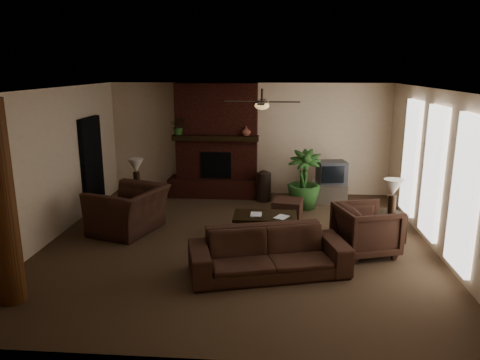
# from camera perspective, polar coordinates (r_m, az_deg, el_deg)

# --- Properties ---
(room_shell) EXTENTS (7.00, 7.00, 7.00)m
(room_shell) POSITION_cam_1_polar(r_m,az_deg,el_deg) (8.12, -0.22, 1.38)
(room_shell) COLOR #503A28
(room_shell) RESTS_ON ground
(fireplace) EXTENTS (2.40, 0.70, 2.80)m
(fireplace) POSITION_cam_1_polar(r_m,az_deg,el_deg) (11.39, -2.91, 3.76)
(fireplace) COLOR #471B13
(fireplace) RESTS_ON ground
(windows) EXTENTS (0.08, 3.65, 2.35)m
(windows) POSITION_cam_1_polar(r_m,az_deg,el_deg) (8.76, 23.01, 0.85)
(windows) COLOR white
(windows) RESTS_ON ground
(log_column) EXTENTS (0.36, 0.36, 2.80)m
(log_column) POSITION_cam_1_polar(r_m,az_deg,el_deg) (6.80, -27.70, -2.76)
(log_column) COLOR #5B3216
(log_column) RESTS_ON ground
(doorway) EXTENTS (0.10, 1.00, 2.10)m
(doorway) POSITION_cam_1_polar(r_m,az_deg,el_deg) (10.73, -18.03, 1.88)
(doorway) COLOR black
(doorway) RESTS_ON ground
(ceiling_fan) EXTENTS (1.35, 1.35, 0.37)m
(ceiling_fan) POSITION_cam_1_polar(r_m,az_deg,el_deg) (8.23, 2.76, 9.49)
(ceiling_fan) COLOR #302015
(ceiling_fan) RESTS_ON ceiling
(sofa) EXTENTS (2.55, 1.32, 0.96)m
(sofa) POSITION_cam_1_polar(r_m,az_deg,el_deg) (7.16, 3.60, -8.14)
(sofa) COLOR #3D241A
(sofa) RESTS_ON ground
(armchair_left) EXTENTS (1.26, 1.56, 1.18)m
(armchair_left) POSITION_cam_1_polar(r_m,az_deg,el_deg) (9.18, -13.85, -2.77)
(armchair_left) COLOR #3D241A
(armchair_left) RESTS_ON ground
(armchair_right) EXTENTS (1.11, 1.15, 0.96)m
(armchair_right) POSITION_cam_1_polar(r_m,az_deg,el_deg) (8.20, 15.56, -5.71)
(armchair_right) COLOR #3D241A
(armchair_right) RESTS_ON ground
(coffee_table) EXTENTS (1.20, 0.70, 0.43)m
(coffee_table) POSITION_cam_1_polar(r_m,az_deg,el_deg) (8.74, 3.15, -4.72)
(coffee_table) COLOR black
(coffee_table) RESTS_ON ground
(ottoman) EXTENTS (0.70, 0.70, 0.40)m
(ottoman) POSITION_cam_1_polar(r_m,az_deg,el_deg) (9.88, 5.95, -3.60)
(ottoman) COLOR #3D241A
(ottoman) RESTS_ON ground
(tv_stand) EXTENTS (0.91, 0.61, 0.50)m
(tv_stand) POSITION_cam_1_polar(r_m,az_deg,el_deg) (11.13, 11.15, -1.51)
(tv_stand) COLOR silver
(tv_stand) RESTS_ON ground
(tv) EXTENTS (0.72, 0.62, 0.52)m
(tv) POSITION_cam_1_polar(r_m,az_deg,el_deg) (10.94, 11.40, 0.96)
(tv) COLOR #37373A
(tv) RESTS_ON tv_stand
(floor_vase) EXTENTS (0.34, 0.34, 0.77)m
(floor_vase) POSITION_cam_1_polar(r_m,az_deg,el_deg) (11.00, 3.01, -0.46)
(floor_vase) COLOR black
(floor_vase) RESTS_ON ground
(floor_plant) EXTENTS (0.92, 1.43, 0.76)m
(floor_plant) POSITION_cam_1_polar(r_m,az_deg,el_deg) (10.56, 7.94, -1.51)
(floor_plant) COLOR #2B5321
(floor_plant) RESTS_ON ground
(side_table_left) EXTENTS (0.51, 0.51, 0.55)m
(side_table_left) POSITION_cam_1_polar(r_m,az_deg,el_deg) (10.53, -12.98, -2.36)
(side_table_left) COLOR black
(side_table_left) RESTS_ON ground
(lamp_left) EXTENTS (0.46, 0.46, 0.65)m
(lamp_left) POSITION_cam_1_polar(r_m,az_deg,el_deg) (10.37, -12.89, 1.54)
(lamp_left) COLOR #302015
(lamp_left) RESTS_ON side_table_left
(side_table_right) EXTENTS (0.65, 0.65, 0.55)m
(side_table_right) POSITION_cam_1_polar(r_m,az_deg,el_deg) (8.97, 17.99, -5.57)
(side_table_right) COLOR black
(side_table_right) RESTS_ON ground
(lamp_right) EXTENTS (0.41, 0.41, 0.65)m
(lamp_right) POSITION_cam_1_polar(r_m,az_deg,el_deg) (8.72, 18.63, -1.18)
(lamp_right) COLOR #302015
(lamp_right) RESTS_ON side_table_right
(mantel_plant) EXTENTS (0.41, 0.45, 0.33)m
(mantel_plant) POSITION_cam_1_polar(r_m,az_deg,el_deg) (11.27, -7.64, 6.47)
(mantel_plant) COLOR #2B5321
(mantel_plant) RESTS_ON fireplace
(mantel_vase) EXTENTS (0.23, 0.24, 0.22)m
(mantel_vase) POSITION_cam_1_polar(r_m,az_deg,el_deg) (11.00, 0.79, 6.13)
(mantel_vase) COLOR brown
(mantel_vase) RESTS_ON fireplace
(book_a) EXTENTS (0.22, 0.03, 0.29)m
(book_a) POSITION_cam_1_polar(r_m,az_deg,el_deg) (8.64, 1.31, -3.52)
(book_a) COLOR #999999
(book_a) RESTS_ON coffee_table
(book_b) EXTENTS (0.20, 0.12, 0.29)m
(book_b) POSITION_cam_1_polar(r_m,az_deg,el_deg) (8.57, 4.60, -3.71)
(book_b) COLOR #999999
(book_b) RESTS_ON coffee_table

